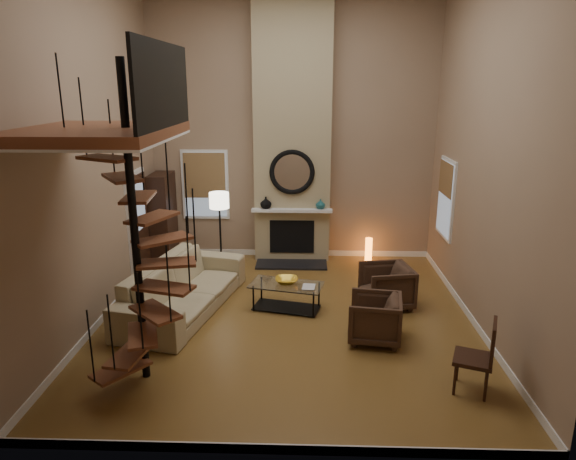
{
  "coord_description": "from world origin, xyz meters",
  "views": [
    {
      "loc": [
        0.28,
        -7.79,
        3.74
      ],
      "look_at": [
        0.0,
        0.4,
        1.4
      ],
      "focal_mm": 32.3,
      "sensor_mm": 36.0,
      "label": 1
    }
  ],
  "objects_px": {
    "side_chair": "(481,354)",
    "sofa": "(184,287)",
    "accent_lamp": "(369,250)",
    "armchair_far": "(380,319)",
    "armchair_near": "(391,286)",
    "floor_lamp": "(219,207)",
    "hutch": "(163,218)",
    "coffee_table": "(286,293)"
  },
  "relations": [
    {
      "from": "side_chair",
      "to": "sofa",
      "type": "bearing_deg",
      "value": 151.03
    },
    {
      "from": "accent_lamp",
      "to": "armchair_far",
      "type": "bearing_deg",
      "value": -94.09
    },
    {
      "from": "armchair_near",
      "to": "side_chair",
      "type": "height_order",
      "value": "side_chair"
    },
    {
      "from": "floor_lamp",
      "to": "accent_lamp",
      "type": "bearing_deg",
      "value": 17.96
    },
    {
      "from": "armchair_near",
      "to": "side_chair",
      "type": "xyz_separation_m",
      "value": [
        0.69,
        -2.62,
        0.17
      ]
    },
    {
      "from": "hutch",
      "to": "floor_lamp",
      "type": "xyz_separation_m",
      "value": [
        1.37,
        -0.89,
        0.46
      ]
    },
    {
      "from": "sofa",
      "to": "floor_lamp",
      "type": "distance_m",
      "value": 1.93
    },
    {
      "from": "floor_lamp",
      "to": "side_chair",
      "type": "xyz_separation_m",
      "value": [
        3.84,
        -3.94,
        -0.89
      ]
    },
    {
      "from": "accent_lamp",
      "to": "side_chair",
      "type": "xyz_separation_m",
      "value": [
        0.8,
        -4.92,
        0.28
      ]
    },
    {
      "from": "armchair_near",
      "to": "armchair_far",
      "type": "xyz_separation_m",
      "value": [
        -0.37,
        -1.31,
        0.0
      ]
    },
    {
      "from": "armchair_near",
      "to": "side_chair",
      "type": "bearing_deg",
      "value": 4.21
    },
    {
      "from": "floor_lamp",
      "to": "sofa",
      "type": "bearing_deg",
      "value": -103.75
    },
    {
      "from": "sofa",
      "to": "armchair_near",
      "type": "distance_m",
      "value": 3.55
    },
    {
      "from": "coffee_table",
      "to": "floor_lamp",
      "type": "distance_m",
      "value": 2.34
    },
    {
      "from": "armchair_near",
      "to": "floor_lamp",
      "type": "bearing_deg",
      "value": -123.34
    },
    {
      "from": "sofa",
      "to": "coffee_table",
      "type": "xyz_separation_m",
      "value": [
        1.75,
        0.05,
        -0.11
      ]
    },
    {
      "from": "armchair_near",
      "to": "accent_lamp",
      "type": "bearing_deg",
      "value": 172.09
    },
    {
      "from": "armchair_near",
      "to": "floor_lamp",
      "type": "height_order",
      "value": "floor_lamp"
    },
    {
      "from": "sofa",
      "to": "side_chair",
      "type": "distance_m",
      "value": 4.84
    },
    {
      "from": "armchair_near",
      "to": "sofa",
      "type": "bearing_deg",
      "value": -96.21
    },
    {
      "from": "hutch",
      "to": "sofa",
      "type": "xyz_separation_m",
      "value": [
        0.98,
        -2.48,
        -0.55
      ]
    },
    {
      "from": "hutch",
      "to": "accent_lamp",
      "type": "height_order",
      "value": "hutch"
    },
    {
      "from": "hutch",
      "to": "accent_lamp",
      "type": "relative_size",
      "value": 3.57
    },
    {
      "from": "armchair_far",
      "to": "sofa",
      "type": "bearing_deg",
      "value": -99.51
    },
    {
      "from": "armchair_near",
      "to": "armchair_far",
      "type": "distance_m",
      "value": 1.36
    },
    {
      "from": "coffee_table",
      "to": "accent_lamp",
      "type": "bearing_deg",
      "value": 56.28
    },
    {
      "from": "armchair_near",
      "to": "coffee_table",
      "type": "distance_m",
      "value": 1.81
    },
    {
      "from": "armchair_near",
      "to": "accent_lamp",
      "type": "xyz_separation_m",
      "value": [
        -0.11,
        2.31,
        -0.1
      ]
    },
    {
      "from": "armchair_far",
      "to": "floor_lamp",
      "type": "bearing_deg",
      "value": -124.78
    },
    {
      "from": "armchair_near",
      "to": "coffee_table",
      "type": "bearing_deg",
      "value": -93.66
    },
    {
      "from": "armchair_far",
      "to": "coffee_table",
      "type": "xyz_separation_m",
      "value": [
        -1.43,
        1.09,
        -0.07
      ]
    },
    {
      "from": "hutch",
      "to": "armchair_near",
      "type": "xyz_separation_m",
      "value": [
        4.52,
        -2.21,
        -0.6
      ]
    },
    {
      "from": "hutch",
      "to": "armchair_near",
      "type": "distance_m",
      "value": 5.07
    },
    {
      "from": "armchair_far",
      "to": "floor_lamp",
      "type": "relative_size",
      "value": 0.45
    },
    {
      "from": "floor_lamp",
      "to": "side_chair",
      "type": "height_order",
      "value": "floor_lamp"
    },
    {
      "from": "sofa",
      "to": "accent_lamp",
      "type": "relative_size",
      "value": 5.53
    },
    {
      "from": "sofa",
      "to": "floor_lamp",
      "type": "bearing_deg",
      "value": -1.02
    },
    {
      "from": "sofa",
      "to": "accent_lamp",
      "type": "height_order",
      "value": "sofa"
    },
    {
      "from": "hutch",
      "to": "sofa",
      "type": "distance_m",
      "value": 2.73
    },
    {
      "from": "hutch",
      "to": "sofa",
      "type": "height_order",
      "value": "hutch"
    },
    {
      "from": "side_chair",
      "to": "hutch",
      "type": "bearing_deg",
      "value": 137.2
    },
    {
      "from": "hutch",
      "to": "armchair_far",
      "type": "height_order",
      "value": "hutch"
    }
  ]
}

